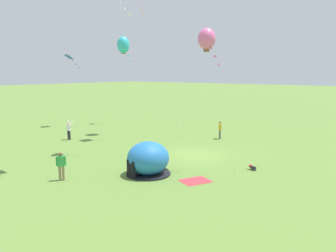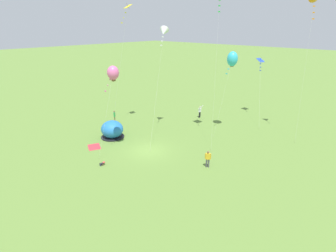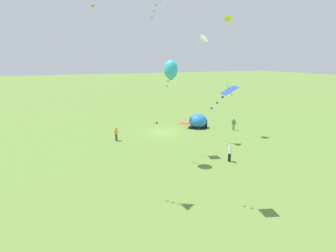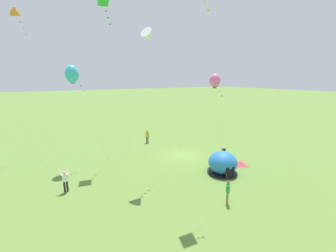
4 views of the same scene
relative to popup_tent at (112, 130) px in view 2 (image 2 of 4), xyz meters
name	(u,v)px [view 2 (image 2 of 4)]	position (x,y,z in m)	size (l,w,h in m)	color
ground_plane	(149,151)	(5.91, 0.42, -1.00)	(300.00, 300.00, 0.00)	olive
popup_tent	(112,130)	(0.00, 0.00, 0.00)	(2.81, 2.81, 2.10)	#2672BF
picnic_blanket	(94,147)	(0.71, -3.07, -0.99)	(1.70, 1.30, 0.01)	#CC333D
toddler_crawling	(102,164)	(4.88, -4.84, -0.82)	(0.37, 0.55, 0.32)	black
person_far_back	(114,116)	(-4.01, 3.33, -0.03)	(0.48, 0.43, 1.72)	#8C7251
person_center_field	(208,158)	(12.67, 1.83, -0.03)	(0.51, 0.41, 1.72)	#4C4C51
person_flying_kite	(200,111)	(3.55, 13.07, 0.00)	(0.50, 0.68, 1.89)	black
kite_pink	(113,73)	(3.69, -1.89, 7.49)	(1.15, 2.97, 9.19)	silver
kite_cyan	(232,59)	(9.16, 11.17, 8.10)	(1.25, 3.52, 9.97)	silver
kite_yellow	(127,11)	(-1.43, 4.38, 13.32)	(3.22, 2.08, 15.17)	silver
kite_white	(164,32)	(3.10, 5.90, 11.07)	(3.80, 6.32, 12.76)	silver
kite_blue	(260,62)	(8.92, 19.64, 6.91)	(3.74, 5.72, 8.53)	silver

